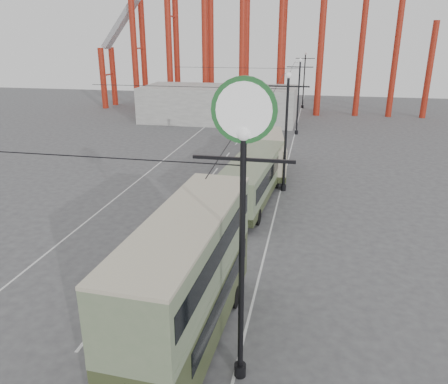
% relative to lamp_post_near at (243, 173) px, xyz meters
% --- Properties ---
extents(ground, '(160.00, 160.00, 0.00)m').
position_rel_lamp_post_near_xyz_m(ground, '(-5.60, 3.00, -7.86)').
color(ground, '#454648').
rests_on(ground, ground).
extents(road_markings, '(12.52, 120.00, 0.01)m').
position_rel_lamp_post_near_xyz_m(road_markings, '(-6.46, 22.70, -7.86)').
color(road_markings, silver).
rests_on(road_markings, ground).
extents(lamp_post_near, '(3.20, 0.44, 10.80)m').
position_rel_lamp_post_near_xyz_m(lamp_post_near, '(0.00, 0.00, 0.00)').
color(lamp_post_near, black).
rests_on(lamp_post_near, ground).
extents(lamp_post_mid, '(3.20, 0.44, 9.32)m').
position_rel_lamp_post_near_xyz_m(lamp_post_mid, '(0.00, 21.00, -3.18)').
color(lamp_post_mid, black).
rests_on(lamp_post_mid, ground).
extents(lamp_post_far, '(3.20, 0.44, 9.32)m').
position_rel_lamp_post_near_xyz_m(lamp_post_far, '(0.00, 43.00, -3.18)').
color(lamp_post_far, black).
rests_on(lamp_post_far, ground).
extents(lamp_post_distant, '(3.20, 0.44, 9.32)m').
position_rel_lamp_post_near_xyz_m(lamp_post_distant, '(0.00, 65.00, -3.18)').
color(lamp_post_distant, black).
rests_on(lamp_post_distant, ground).
extents(fairground_shed, '(22.00, 10.00, 5.00)m').
position_rel_lamp_post_near_xyz_m(fairground_shed, '(-11.60, 50.00, -5.36)').
color(fairground_shed, gray).
rests_on(fairground_shed, ground).
extents(double_decker_bus, '(3.09, 10.57, 5.62)m').
position_rel_lamp_post_near_xyz_m(double_decker_bus, '(-2.30, 1.37, -4.71)').
color(double_decker_bus, '#384525').
rests_on(double_decker_bus, ground).
extents(single_decker_green, '(3.67, 12.30, 3.43)m').
position_rel_lamp_post_near_xyz_m(single_decker_green, '(-2.11, 17.91, -5.93)').
color(single_decker_green, '#677A59').
rests_on(single_decker_green, ground).
extents(single_decker_cream, '(3.95, 10.59, 3.21)m').
position_rel_lamp_post_near_xyz_m(single_decker_cream, '(-1.77, 26.02, -6.05)').
color(single_decker_cream, '#BAB196').
rests_on(single_decker_cream, ground).
extents(pedestrian, '(0.82, 0.67, 1.93)m').
position_rel_lamp_post_near_xyz_m(pedestrian, '(-2.49, 8.26, -6.89)').
color(pedestrian, black).
rests_on(pedestrian, ground).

